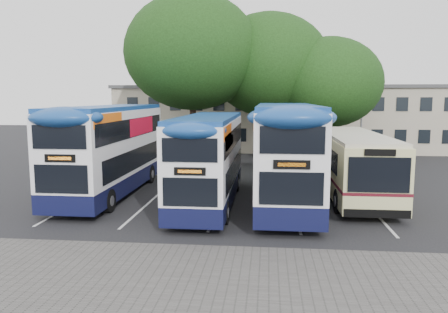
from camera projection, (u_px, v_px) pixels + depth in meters
name	position (u px, v px, depth m)	size (l,w,h in m)	color
ground	(307.00, 231.00, 16.71)	(120.00, 120.00, 0.00)	black
paving_strip	(248.00, 284.00, 11.98)	(40.00, 6.00, 0.01)	#595654
bay_lines	(223.00, 199.00, 22.02)	(14.12, 11.00, 0.01)	silver
depot_building	(284.00, 117.00, 42.89)	(32.40, 8.40, 6.20)	#ADA38C
lamp_post	(362.00, 97.00, 35.11)	(0.25, 1.05, 9.06)	gray
tree_left	(192.00, 52.00, 32.43)	(10.09, 10.09, 12.71)	black
tree_mid	(269.00, 65.00, 34.16)	(9.45, 9.45, 11.63)	black
tree_right	(329.00, 83.00, 32.92)	(7.99, 7.99, 9.60)	black
bus_dd_left	(111.00, 146.00, 22.89)	(2.71, 11.16, 4.65)	#0E1136
bus_dd_mid	(209.00, 156.00, 20.77)	(2.46, 10.16, 4.23)	#0E1136
bus_dd_right	(285.00, 149.00, 21.00)	(2.77, 11.40, 4.75)	#0E1136
bus_single	(352.00, 160.00, 22.69)	(2.78, 10.92, 3.26)	beige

